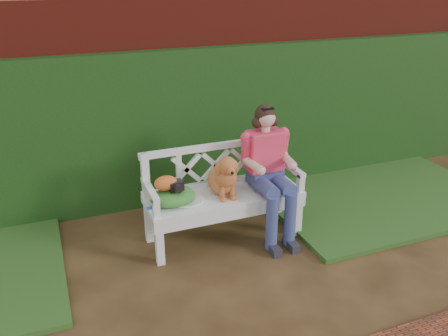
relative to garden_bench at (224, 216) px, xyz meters
name	(u,v)px	position (x,y,z in m)	size (l,w,h in m)	color
ground	(207,286)	(-0.42, -0.68, -0.24)	(60.00, 60.00, 0.00)	#301F0F
brick_wall	(148,103)	(-0.42, 1.22, 0.86)	(10.00, 0.30, 2.20)	maroon
ivy_hedge	(154,131)	(-0.42, 1.00, 0.61)	(10.00, 0.18, 1.70)	#1E4717
grass_right	(374,193)	(1.98, 0.22, -0.21)	(2.60, 2.00, 0.05)	#24481A
garden_bench	(224,216)	(0.00, 0.00, 0.00)	(1.58, 0.60, 0.48)	white
seated_woman	(266,175)	(0.43, -0.02, 0.38)	(0.52, 0.70, 1.23)	#EB436C
dog	(223,174)	(-0.01, -0.01, 0.45)	(0.29, 0.39, 0.43)	olive
tennis_racket	(186,202)	(-0.39, -0.04, 0.25)	(0.56, 0.24, 0.03)	white
green_bag	(173,196)	(-0.51, -0.01, 0.31)	(0.42, 0.33, 0.14)	#308D29
camera_item	(176,185)	(-0.48, -0.03, 0.43)	(0.13, 0.10, 0.09)	black
baseball_glove	(166,183)	(-0.56, 0.00, 0.45)	(0.21, 0.16, 0.13)	#CA5A20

